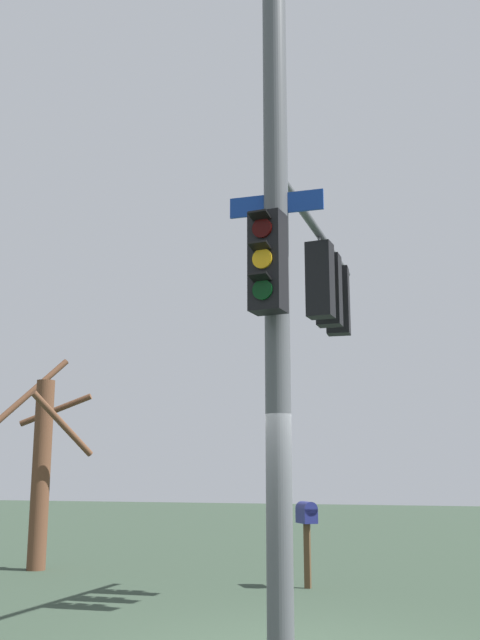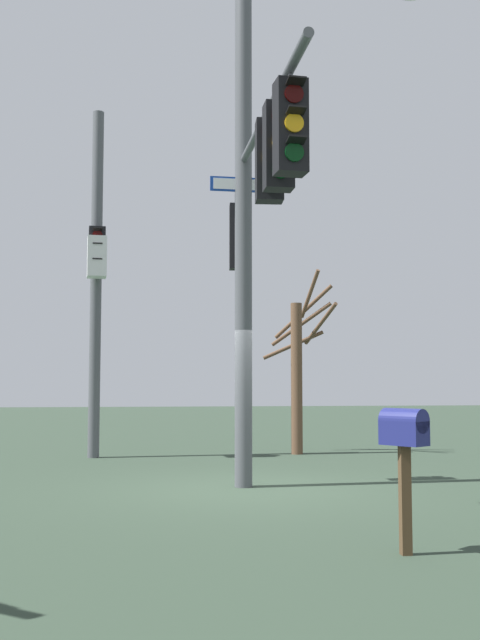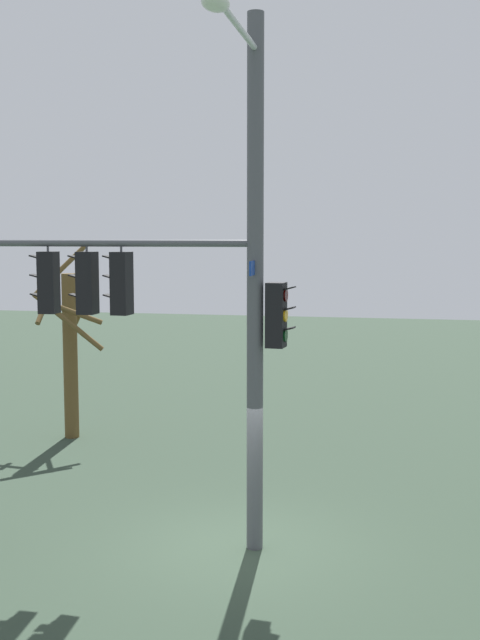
# 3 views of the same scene
# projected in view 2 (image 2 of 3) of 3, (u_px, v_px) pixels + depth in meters

# --- Properties ---
(ground_plane) EXTENTS (80.00, 80.00, 0.00)m
(ground_plane) POSITION_uv_depth(u_px,v_px,m) (249.00, 489.00, 11.86)
(ground_plane) COLOR #2C3B2D
(main_signal_pole_assembly) EXTENTS (3.78, 5.37, 9.06)m
(main_signal_pole_assembly) POSITION_uv_depth(u_px,v_px,m) (260.00, 179.00, 11.61)
(main_signal_pole_assembly) COLOR #4C4F54
(main_signal_pole_assembly) RESTS_ON ground
(secondary_pole_assembly) EXTENTS (0.46, 0.80, 7.83)m
(secondary_pole_assembly) POSITION_uv_depth(u_px,v_px,m) (96.00, 272.00, 17.00)
(secondary_pole_assembly) COLOR #4C4F54
(secondary_pole_assembly) RESTS_ON ground
(mailbox) EXTENTS (0.45, 0.50, 1.41)m
(mailbox) POSITION_uv_depth(u_px,v_px,m) (404.00, 439.00, 7.45)
(mailbox) COLOR #4C3823
(mailbox) RESTS_ON ground
(bare_tree_corner) EXTENTS (1.66, 1.45, 4.30)m
(bare_tree_corner) POSITION_uv_depth(u_px,v_px,m) (299.00, 365.00, 17.90)
(bare_tree_corner) COLOR brown
(bare_tree_corner) RESTS_ON ground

